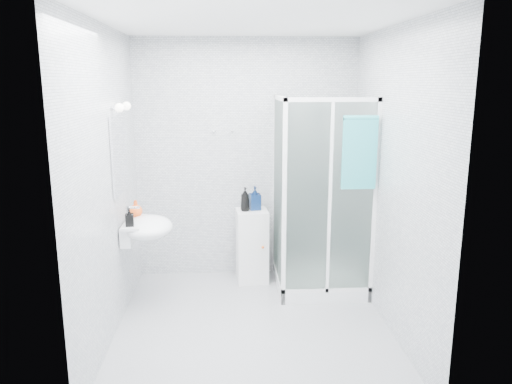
{
  "coord_description": "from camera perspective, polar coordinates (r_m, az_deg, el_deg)",
  "views": [
    {
      "loc": [
        -0.21,
        -4.1,
        2.14
      ],
      "look_at": [
        0.05,
        0.35,
        1.15
      ],
      "focal_mm": 35.0,
      "sensor_mm": 36.0,
      "label": 1
    }
  ],
  "objects": [
    {
      "name": "vanity_lights",
      "position": [
        4.65,
        -15.02,
        9.38
      ],
      "size": [
        0.1,
        0.4,
        0.08
      ],
      "color": "silver",
      "rests_on": "room"
    },
    {
      "name": "hand_towel",
      "position": [
        4.67,
        11.76,
        4.62
      ],
      "size": [
        0.32,
        0.05,
        0.68
      ],
      "color": "teal",
      "rests_on": "shower_enclosure"
    },
    {
      "name": "soap_dispenser_orange",
      "position": [
        4.94,
        -13.58,
        -1.84
      ],
      "size": [
        0.15,
        0.15,
        0.16
      ],
      "primitive_type": "imported",
      "rotation": [
        0.0,
        0.0,
        -0.19
      ],
      "color": "#EE561C",
      "rests_on": "wall_basin"
    },
    {
      "name": "shampoo_bottle_b",
      "position": [
        5.33,
        -0.12,
        -0.7
      ],
      "size": [
        0.13,
        0.13,
        0.25
      ],
      "primitive_type": "imported",
      "rotation": [
        0.0,
        0.0,
        0.16
      ],
      "color": "#0C234D",
      "rests_on": "storage_cabinet"
    },
    {
      "name": "shampoo_bottle_a",
      "position": [
        5.28,
        -1.25,
        -0.83
      ],
      "size": [
        0.12,
        0.12,
        0.26
      ],
      "primitive_type": "imported",
      "rotation": [
        0.0,
        0.0,
        0.25
      ],
      "color": "black",
      "rests_on": "storage_cabinet"
    },
    {
      "name": "wall_basin",
      "position": [
        4.81,
        -12.52,
        -4.02
      ],
      "size": [
        0.46,
        0.56,
        0.35
      ],
      "color": "white",
      "rests_on": "ground"
    },
    {
      "name": "wall_hooks",
      "position": [
        5.38,
        -3.79,
        6.94
      ],
      "size": [
        0.23,
        0.06,
        0.03
      ],
      "color": "silver",
      "rests_on": "room"
    },
    {
      "name": "room",
      "position": [
        4.19,
        -0.4,
        0.96
      ],
      "size": [
        2.4,
        2.6,
        2.6
      ],
      "color": "silver",
      "rests_on": "ground"
    },
    {
      "name": "mirror",
      "position": [
        4.7,
        -15.33,
        4.24
      ],
      "size": [
        0.02,
        0.6,
        0.7
      ],
      "primitive_type": "cube",
      "color": "white",
      "rests_on": "room"
    },
    {
      "name": "shower_enclosure",
      "position": [
        5.23,
        6.56,
        -6.46
      ],
      "size": [
        0.9,
        0.95,
        2.0
      ],
      "color": "white",
      "rests_on": "ground"
    },
    {
      "name": "storage_cabinet",
      "position": [
        5.44,
        -0.46,
        -6.17
      ],
      "size": [
        0.35,
        0.37,
        0.79
      ],
      "rotation": [
        0.0,
        0.0,
        0.07
      ],
      "color": "white",
      "rests_on": "ground"
    },
    {
      "name": "soap_dispenser_black",
      "position": [
        4.64,
        -14.27,
        -2.81
      ],
      "size": [
        0.08,
        0.09,
        0.16
      ],
      "primitive_type": "imported",
      "rotation": [
        0.0,
        0.0,
        0.16
      ],
      "color": "black",
      "rests_on": "wall_basin"
    }
  ]
}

